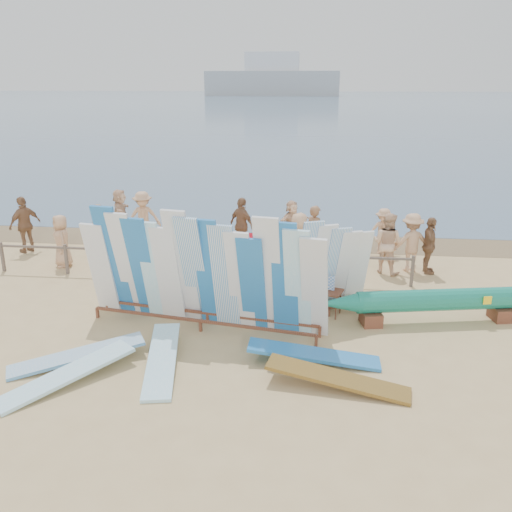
# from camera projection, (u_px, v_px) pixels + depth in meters

# --- Properties ---
(ground) EXTENTS (160.00, 160.00, 0.00)m
(ground) POSITION_uv_depth(u_px,v_px,m) (174.00, 322.00, 12.90)
(ground) COLOR tan
(ground) RESTS_ON ground
(ocean) EXTENTS (320.00, 240.00, 0.02)m
(ocean) POSITION_uv_depth(u_px,v_px,m) (303.00, 102.00, 133.82)
(ocean) COLOR #455F7C
(ocean) RESTS_ON ground
(wet_sand_strip) EXTENTS (40.00, 2.60, 0.01)m
(wet_sand_strip) POSITION_uv_depth(u_px,v_px,m) (223.00, 238.00, 19.70)
(wet_sand_strip) COLOR brown
(wet_sand_strip) RESTS_ON ground
(distant_ship) EXTENTS (45.00, 8.00, 14.00)m
(distant_ship) POSITION_uv_depth(u_px,v_px,m) (272.00, 79.00, 182.52)
(distant_ship) COLOR #999EA3
(distant_ship) RESTS_ON ocean
(fence) EXTENTS (12.08, 0.08, 0.90)m
(fence) POSITION_uv_depth(u_px,v_px,m) (199.00, 258.00, 15.53)
(fence) COLOR #66574D
(fence) RESTS_ON ground
(main_surfboard_rack) EXTENTS (5.78, 1.70, 2.86)m
(main_surfboard_rack) POSITION_uv_depth(u_px,v_px,m) (203.00, 275.00, 12.25)
(main_surfboard_rack) COLOR brown
(main_surfboard_rack) RESTS_ON ground
(side_surfboard_rack) EXTENTS (2.19, 1.30, 2.46)m
(side_surfboard_rack) POSITION_uv_depth(u_px,v_px,m) (327.00, 272.00, 13.05)
(side_surfboard_rack) COLOR brown
(side_surfboard_rack) RESTS_ON ground
(outrigger_canoe) EXTENTS (5.84, 1.60, 0.83)m
(outrigger_canoe) POSITION_uv_depth(u_px,v_px,m) (438.00, 301.00, 12.76)
(outrigger_canoe) COLOR brown
(outrigger_canoe) RESTS_ON ground
(vendor_table) EXTENTS (0.90, 0.75, 1.02)m
(vendor_table) POSITION_uv_depth(u_px,v_px,m) (326.00, 301.00, 13.24)
(vendor_table) COLOR brown
(vendor_table) RESTS_ON ground
(flat_board_e) EXTENTS (2.63, 1.80, 0.32)m
(flat_board_e) POSITION_uv_depth(u_px,v_px,m) (78.00, 362.00, 11.08)
(flat_board_e) COLOR white
(flat_board_e) RESTS_ON ground
(flat_board_a) EXTENTS (1.04, 2.75, 0.30)m
(flat_board_a) POSITION_uv_depth(u_px,v_px,m) (162.00, 365.00, 10.96)
(flat_board_a) COLOR #98DBF4
(flat_board_a) RESTS_ON ground
(flat_board_c) EXTENTS (2.75, 1.02, 0.39)m
(flat_board_c) POSITION_uv_depth(u_px,v_px,m) (337.00, 388.00, 10.17)
(flat_board_c) COLOR brown
(flat_board_c) RESTS_ON ground
(flat_board_b) EXTENTS (2.14, 2.44, 0.33)m
(flat_board_b) POSITION_uv_depth(u_px,v_px,m) (68.00, 382.00, 10.35)
(flat_board_b) COLOR #98DBF4
(flat_board_b) RESTS_ON ground
(flat_board_d) EXTENTS (2.70, 0.59, 0.35)m
(flat_board_d) POSITION_uv_depth(u_px,v_px,m) (313.00, 362.00, 11.10)
(flat_board_d) COLOR #2674C1
(flat_board_d) RESTS_ON ground
(beach_chair_left) EXTENTS (0.62, 0.63, 0.82)m
(beach_chair_left) POSITION_uv_depth(u_px,v_px,m) (215.00, 265.00, 16.16)
(beach_chair_left) COLOR red
(beach_chair_left) RESTS_ON ground
(beach_chair_right) EXTENTS (0.54, 0.56, 0.84)m
(beach_chair_right) POSITION_uv_depth(u_px,v_px,m) (207.00, 259.00, 16.65)
(beach_chair_right) COLOR red
(beach_chair_right) RESTS_ON ground
(stroller) EXTENTS (0.73, 0.94, 1.16)m
(stroller) POSITION_uv_depth(u_px,v_px,m) (248.00, 259.00, 15.99)
(stroller) COLOR red
(stroller) RESTS_ON ground
(beachgoer_11) EXTENTS (0.89, 1.65, 1.70)m
(beachgoer_11) POSITION_uv_depth(u_px,v_px,m) (120.00, 212.00, 19.96)
(beachgoer_11) COLOR beige
(beachgoer_11) RESTS_ON ground
(beachgoer_extra_0) EXTENTS (1.23, 0.76, 1.77)m
(beachgoer_extra_0) POSITION_uv_depth(u_px,v_px,m) (411.00, 243.00, 16.10)
(beachgoer_extra_0) COLOR tan
(beachgoer_extra_0) RESTS_ON ground
(beachgoer_10) EXTENTS (0.48, 1.02, 1.71)m
(beachgoer_10) POSITION_uv_depth(u_px,v_px,m) (429.00, 246.00, 15.92)
(beachgoer_10) COLOR #8C6042
(beachgoer_10) RESTS_ON ground
(beachgoer_3) EXTENTS (1.28, 0.81, 1.84)m
(beachgoer_3) POSITION_uv_depth(u_px,v_px,m) (143.00, 218.00, 18.87)
(beachgoer_3) COLOR tan
(beachgoer_3) RESTS_ON ground
(beachgoer_1) EXTENTS (0.37, 0.59, 1.55)m
(beachgoer_1) POSITION_uv_depth(u_px,v_px,m) (98.00, 227.00, 18.23)
(beachgoer_1) COLOR #8C6042
(beachgoer_1) RESTS_ON ground
(beachgoer_2) EXTENTS (0.86, 0.68, 1.60)m
(beachgoer_2) POSITION_uv_depth(u_px,v_px,m) (171.00, 236.00, 17.08)
(beachgoer_2) COLOR beige
(beachgoer_2) RESTS_ON ground
(beachgoer_extra_1) EXTENTS (0.97, 1.19, 1.88)m
(beachgoer_extra_1) POSITION_uv_depth(u_px,v_px,m) (25.00, 225.00, 17.88)
(beachgoer_extra_1) COLOR #8C6042
(beachgoer_extra_1) RESTS_ON ground
(beachgoer_4) EXTENTS (1.12, 1.06, 1.84)m
(beachgoer_4) POSITION_uv_depth(u_px,v_px,m) (242.00, 225.00, 17.88)
(beachgoer_4) COLOR #8C6042
(beachgoer_4) RESTS_ON ground
(beachgoer_7) EXTENTS (0.73, 0.73, 1.83)m
(beachgoer_7) POSITION_uv_depth(u_px,v_px,m) (315.00, 234.00, 16.86)
(beachgoer_7) COLOR #8C6042
(beachgoer_7) RESTS_ON ground
(beachgoer_5) EXTENTS (1.29, 1.36, 1.53)m
(beachgoer_5) POSITION_uv_depth(u_px,v_px,m) (292.00, 222.00, 18.92)
(beachgoer_5) COLOR beige
(beachgoer_5) RESTS_ON ground
(beachgoer_8) EXTENTS (0.98, 0.84, 1.83)m
(beachgoer_8) POSITION_uv_depth(u_px,v_px,m) (387.00, 243.00, 15.94)
(beachgoer_8) COLOR beige
(beachgoer_8) RESTS_ON ground
(beachgoer_6) EXTENTS (1.01, 0.68, 1.88)m
(beachgoer_6) POSITION_uv_depth(u_px,v_px,m) (299.00, 244.00, 15.73)
(beachgoer_6) COLOR tan
(beachgoer_6) RESTS_ON ground
(beachgoer_0) EXTENTS (0.74, 0.87, 1.62)m
(beachgoer_0) POSITION_uv_depth(u_px,v_px,m) (62.00, 241.00, 16.56)
(beachgoer_0) COLOR tan
(beachgoer_0) RESTS_ON ground
(beachgoer_9) EXTENTS (1.02, 0.50, 1.53)m
(beachgoer_9) POSITION_uv_depth(u_px,v_px,m) (383.00, 231.00, 17.75)
(beachgoer_9) COLOR tan
(beachgoer_9) RESTS_ON ground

